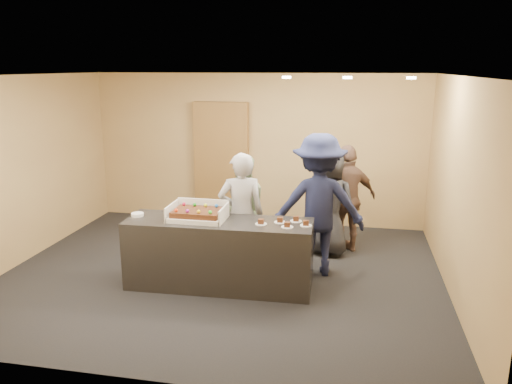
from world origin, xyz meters
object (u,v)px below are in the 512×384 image
person_server_grey (241,215)px  person_sage_man (241,211)px  storage_cabinet (221,163)px  person_brown_extra (347,199)px  person_dark_suit (330,203)px  person_navy_man (318,205)px  serving_counter (219,254)px  sheet_cake (198,212)px  cake_box (198,215)px  plate_stack (137,215)px

person_server_grey → person_sage_man: bearing=-94.1°
storage_cabinet → person_sage_man: bearing=-67.8°
person_brown_extra → person_dark_suit: person_brown_extra is taller
person_dark_suit → person_navy_man: bearing=99.7°
person_sage_man → person_dark_suit: person_sage_man is taller
serving_counter → person_sage_man: (0.12, 0.79, 0.36)m
sheet_cake → person_server_grey: size_ratio=0.36×
person_sage_man → person_brown_extra: 1.70m
person_navy_man → person_brown_extra: (0.38, 0.93, -0.14)m
sheet_cake → person_server_grey: bearing=43.6°
storage_cabinet → cake_box: size_ratio=3.06×
storage_cabinet → person_dark_suit: 2.46m
storage_cabinet → person_navy_man: (1.92, -2.10, -0.12)m
cake_box → plate_stack: size_ratio=4.37×
storage_cabinet → person_brown_extra: (2.30, -1.17, -0.26)m
plate_stack → storage_cabinet: bearing=82.0°
person_sage_man → person_navy_man: bearing=151.2°
serving_counter → sheet_cake: (-0.28, -0.00, 0.55)m
storage_cabinet → plate_stack: (-0.39, -2.81, -0.18)m
plate_stack → person_sage_man: person_sage_man is taller
person_navy_man → cake_box: bearing=17.5°
plate_stack → sheet_cake: bearing=0.5°
cake_box → person_dark_suit: person_dark_suit is taller
sheet_cake → plate_stack: sheet_cake is taller
storage_cabinet → plate_stack: bearing=-98.0°
serving_counter → person_dark_suit: (1.34, 1.47, 0.36)m
serving_counter → person_sage_man: size_ratio=1.48×
sheet_cake → person_dark_suit: bearing=42.3°
plate_stack → person_brown_extra: 3.16m
serving_counter → person_dark_suit: size_ratio=1.48×
cake_box → person_dark_suit: bearing=41.8°
sheet_cake → person_dark_suit: size_ratio=0.38×
serving_counter → person_brown_extra: bearing=44.0°
storage_cabinet → person_navy_man: storage_cabinet is taller
plate_stack → person_navy_man: person_navy_man is taller
person_navy_man → person_dark_suit: size_ratio=1.21×
cake_box → person_navy_man: (1.49, 0.68, 0.03)m
sheet_cake → person_server_grey: person_server_grey is taller
person_dark_suit → person_sage_man: bearing=47.7°
cake_box → sheet_cake: (-0.00, -0.03, 0.05)m
person_server_grey → person_dark_suit: size_ratio=1.06×
storage_cabinet → person_brown_extra: storage_cabinet is taller
person_dark_suit → storage_cabinet: bearing=-14.4°
person_navy_man → person_brown_extra: 1.01m
person_navy_man → plate_stack: bearing=10.1°
storage_cabinet → sheet_cake: size_ratio=3.58×
sheet_cake → person_server_grey: (0.47, 0.45, -0.14)m
person_sage_man → person_navy_man: person_navy_man is taller
sheet_cake → person_brown_extra: bearing=41.2°
cake_box → person_dark_suit: (1.61, 1.44, -0.14)m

